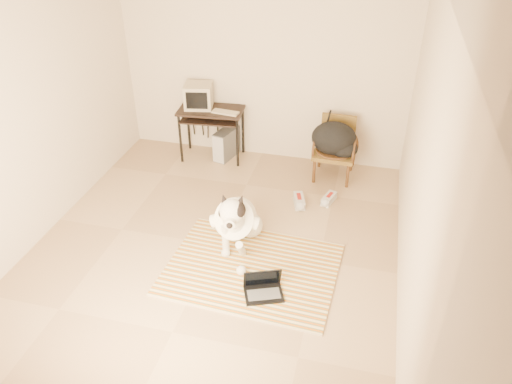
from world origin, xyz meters
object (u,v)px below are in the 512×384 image
at_px(computer_desk, 211,117).
at_px(rattan_chair, 335,148).
at_px(crt_monitor, 199,96).
at_px(backpack, 336,140).
at_px(dog, 236,220).
at_px(laptop, 263,288).
at_px(pc_tower, 226,144).

relative_size(computer_desk, rattan_chair, 1.15).
relative_size(computer_desk, crt_monitor, 2.17).
distance_m(crt_monitor, backpack, 2.01).
height_order(dog, computer_desk, dog).
height_order(laptop, backpack, backpack).
bearing_deg(pc_tower, rattan_chair, -4.74).
xyz_separation_m(pc_tower, backpack, (1.59, -0.21, 0.37)).
bearing_deg(laptop, computer_desk, 118.03).
distance_m(computer_desk, backpack, 1.79).
relative_size(laptop, pc_tower, 0.92).
bearing_deg(dog, computer_desk, 115.64).
bearing_deg(rattan_chair, computer_desk, 177.58).
height_order(crt_monitor, rattan_chair, crt_monitor).
bearing_deg(pc_tower, crt_monitor, -179.38).
bearing_deg(crt_monitor, dog, -60.65).
xyz_separation_m(laptop, crt_monitor, (-1.56, 2.64, 0.84)).
xyz_separation_m(laptop, backpack, (0.41, 2.43, 0.49)).
bearing_deg(laptop, dog, 123.93).
distance_m(pc_tower, rattan_chair, 1.60).
relative_size(crt_monitor, rattan_chair, 0.53).
xyz_separation_m(computer_desk, pc_tower, (0.19, 0.06, -0.44)).
height_order(pc_tower, backpack, backpack).
relative_size(pc_tower, rattan_chair, 0.60).
xyz_separation_m(laptop, pc_tower, (-1.18, 2.65, 0.13)).
xyz_separation_m(crt_monitor, backpack, (1.97, -0.21, -0.34)).
relative_size(dog, crt_monitor, 2.59).
height_order(dog, backpack, dog).
relative_size(laptop, backpack, 0.72).
distance_m(computer_desk, pc_tower, 0.48).
height_order(pc_tower, rattan_chair, rattan_chair).
bearing_deg(dog, crt_monitor, 119.35).
bearing_deg(laptop, crt_monitor, 120.61).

